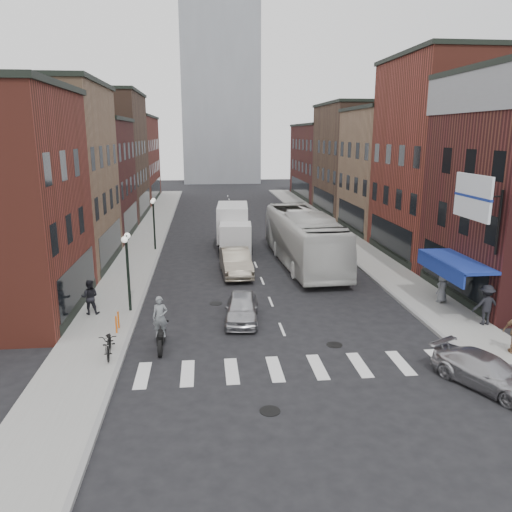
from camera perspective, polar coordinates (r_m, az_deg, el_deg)
The scene contains 30 objects.
ground at distance 22.83m, azimuth 3.38°, elevation -9.31°, with size 160.00×160.00×0.00m, color black.
sidewalk_left at distance 43.91m, azimuth -12.39°, elevation 1.81°, with size 3.00×74.00×0.15m, color gray.
sidewalk_right at distance 45.25m, azimuth 9.54°, elevation 2.30°, with size 3.00×74.00×0.15m, color gray.
curb_left at distance 43.78m, azimuth -10.43°, elevation 1.77°, with size 0.20×74.00×0.16m, color gray.
curb_right at distance 44.89m, azimuth 7.69°, elevation 2.17°, with size 0.20×74.00×0.16m, color gray.
crosswalk_stripes at distance 20.15m, azimuth 4.79°, elevation -12.63°, with size 12.00×2.20×0.01m, color silver.
bldg_left_mid_a at distance 36.67m, azimuth -24.48°, elevation 8.20°, with size 10.30×10.20×12.30m.
bldg_left_mid_b at distance 46.32m, azimuth -20.54°, elevation 8.23°, with size 10.30×10.20×10.30m.
bldg_left_far_a at distance 56.93m, azimuth -17.95°, elevation 10.83°, with size 10.30×12.20×13.30m.
bldg_left_far_b at distance 70.73m, azimuth -15.60°, elevation 10.63°, with size 10.30×16.20×11.30m.
bldg_right_mid_a at distance 39.38m, azimuth 22.42°, elevation 10.16°, with size 10.30×10.20×14.30m.
bldg_right_mid_b at distance 48.50m, azimuth 16.69°, elevation 9.33°, with size 10.30×10.20×11.30m.
bldg_right_far_a at distance 58.77m, azimuth 12.60°, elevation 10.75°, with size 10.30×12.20×12.30m.
bldg_right_far_b at distance 72.22m, azimuth 9.02°, elevation 10.62°, with size 10.30×16.20×10.30m.
awning_blue at distance 27.08m, azimuth 21.55°, elevation -0.69°, with size 1.80×5.00×0.78m.
billboard_sign at distance 24.58m, azimuth 23.68°, elevation 6.06°, with size 1.52×3.00×3.70m.
distant_tower at distance 100.07m, azimuth -4.23°, elevation 23.00°, with size 14.00×14.00×50.00m, color #9399A0.
streetlamp_near at distance 25.73m, azimuth -14.51°, elevation -0.22°, with size 0.32×1.22×4.11m.
streetlamp_far at distance 39.37m, azimuth -11.62°, elevation 4.70°, with size 0.32×1.22×4.11m.
bike_rack at distance 23.91m, azimuth -15.57°, elevation -7.30°, with size 0.08×0.68×0.80m.
box_truck at distance 39.56m, azimuth -2.60°, elevation 3.20°, with size 2.74×7.95×3.40m.
motorcycle_rider at distance 21.64m, azimuth -10.84°, elevation -7.73°, with size 0.65×2.32×2.36m.
transit_bus at distance 34.91m, azimuth 5.45°, elevation 2.02°, with size 3.12×13.35×3.72m, color silver.
sedan_left_near at distance 24.50m, azimuth -1.62°, elevation -5.96°, with size 1.59×3.94×1.34m, color #AFAFB3.
sedan_left_far at distance 32.42m, azimuth -2.33°, elevation -0.68°, with size 1.80×5.15×1.70m, color #AA9F8A.
curb_car at distance 20.28m, azimuth 24.83°, elevation -11.91°, with size 1.65×4.07×1.18m, color #ADACB1.
parked_bicycle at distance 21.45m, azimuth -16.45°, elevation -9.53°, with size 0.68×1.95×1.03m, color black.
ped_left_solo at distance 26.30m, azimuth -18.46°, elevation -4.46°, with size 0.86×0.50×1.77m, color black.
ped_right_a at distance 25.95m, azimuth 24.81°, elevation -5.08°, with size 1.26×0.62×1.95m, color black.
ped_right_c at distance 28.47m, azimuth 20.52°, elevation -3.44°, with size 0.78×0.50×1.59m, color slate.
Camera 1 is at (-3.51, -20.71, 8.95)m, focal length 35.00 mm.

